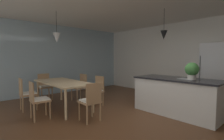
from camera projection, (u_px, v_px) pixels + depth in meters
ground_plane at (131, 123)px, 3.73m from camera, size 10.00×8.40×0.04m
wall_back_kitchen at (194, 60)px, 5.82m from camera, size 10.00×0.12×2.70m
window_wall_left_glazing at (53, 60)px, 6.64m from camera, size 0.06×8.40×2.70m
dining_table at (63, 84)px, 4.73m from camera, size 1.98×0.92×0.75m
chair_far_left at (80, 86)px, 5.63m from camera, size 0.41×0.41×0.87m
chair_near_left at (26, 93)px, 4.52m from camera, size 0.43×0.43×0.87m
chair_near_right at (38, 99)px, 3.86m from camera, size 0.44×0.44×0.87m
chair_window_end at (45, 86)px, 5.75m from camera, size 0.43×0.43×0.87m
chair_kitchen_end at (91, 100)px, 3.73m from camera, size 0.42×0.42×0.87m
chair_far_right at (96, 90)px, 4.97m from camera, size 0.41×0.41×0.87m
kitchen_island at (177, 96)px, 4.25m from camera, size 2.07×0.92×0.91m
refrigerator at (216, 75)px, 4.98m from camera, size 0.76×0.67×1.84m
pendant_over_table at (57, 38)px, 4.66m from camera, size 0.21×0.21×0.86m
pendant_over_island_main at (164, 35)px, 4.44m from camera, size 0.17×0.17×0.81m
potted_plant_on_island at (192, 70)px, 3.95m from camera, size 0.31×0.31×0.40m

